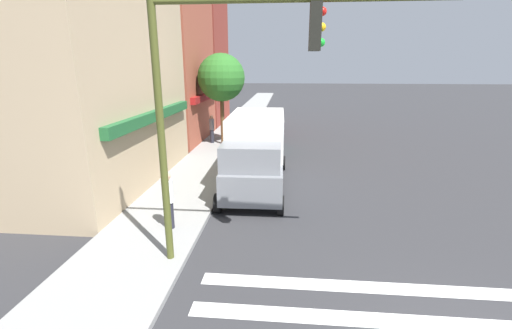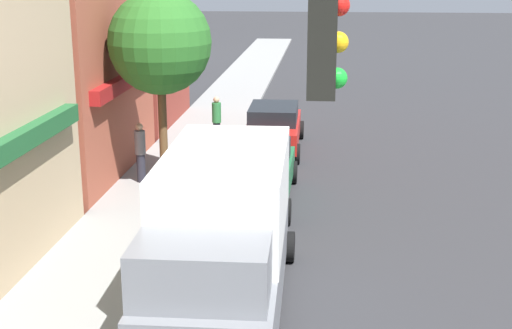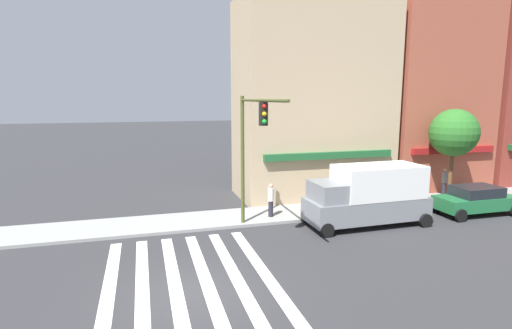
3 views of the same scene
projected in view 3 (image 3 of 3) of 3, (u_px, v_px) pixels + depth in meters
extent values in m
plane|color=#2D2D30|center=(193.00, 292.00, 13.22)|extent=(200.00, 200.00, 0.00)
cube|color=gray|center=(175.00, 223.00, 20.32)|extent=(120.00, 3.00, 0.15)
cube|color=silver|center=(107.00, 303.00, 12.48)|extent=(0.45, 10.80, 0.01)
cube|color=silver|center=(142.00, 299.00, 12.78)|extent=(0.45, 10.80, 0.01)
cube|color=silver|center=(177.00, 294.00, 13.07)|extent=(0.45, 10.80, 0.01)
cube|color=silver|center=(209.00, 290.00, 13.36)|extent=(0.45, 10.80, 0.01)
cube|color=silver|center=(241.00, 286.00, 13.66)|extent=(0.45, 10.80, 0.01)
cube|color=silver|center=(271.00, 282.00, 13.95)|extent=(0.45, 10.80, 0.01)
cube|color=tan|center=(313.00, 100.00, 25.62)|extent=(9.62, 5.00, 12.41)
cube|color=#1E592D|center=(330.00, 155.00, 23.63)|extent=(8.18, 0.30, 0.40)
cube|color=#9E4C38|center=(431.00, 77.00, 27.78)|extent=(7.38, 5.00, 15.54)
cube|color=maroon|center=(454.00, 150.00, 26.05)|extent=(6.27, 0.30, 0.40)
cylinder|color=#474C1E|center=(243.00, 162.00, 19.66)|extent=(0.18, 0.18, 6.46)
cylinder|color=#474C1E|center=(261.00, 100.00, 16.17)|extent=(0.12, 6.31, 0.12)
cube|color=black|center=(263.00, 114.00, 15.95)|extent=(0.32, 0.24, 0.95)
sphere|color=red|center=(264.00, 106.00, 15.78)|extent=(0.18, 0.18, 0.18)
sphere|color=#EAAD14|center=(264.00, 114.00, 15.83)|extent=(0.18, 0.18, 0.18)
sphere|color=green|center=(264.00, 122.00, 15.88)|extent=(0.18, 0.18, 0.18)
cube|color=slate|center=(366.00, 208.00, 20.05)|extent=(6.24, 2.32, 1.10)
cube|color=silver|center=(378.00, 181.00, 20.00)|extent=(4.38, 2.28, 1.60)
cube|color=slate|center=(331.00, 191.00, 19.35)|extent=(1.78, 2.12, 0.90)
cylinder|color=black|center=(308.00, 217.00, 20.46)|extent=(0.68, 0.22, 0.68)
cylinder|color=black|center=(327.00, 230.00, 18.37)|extent=(0.68, 0.22, 0.68)
cylinder|color=black|center=(398.00, 209.00, 21.92)|extent=(0.68, 0.22, 0.68)
cylinder|color=black|center=(426.00, 220.00, 19.83)|extent=(0.68, 0.22, 0.68)
cube|color=#1E6638|center=(475.00, 202.00, 21.94)|extent=(4.42, 1.84, 0.70)
cube|color=black|center=(476.00, 191.00, 21.83)|extent=(2.43, 1.68, 0.55)
cylinder|color=black|center=(436.00, 207.00, 22.36)|extent=(0.68, 0.22, 0.68)
cylinder|color=black|center=(461.00, 216.00, 20.65)|extent=(0.68, 0.22, 0.68)
cylinder|color=black|center=(487.00, 202.00, 23.33)|extent=(0.68, 0.22, 0.68)
cylinder|color=#23232D|center=(271.00, 209.00, 21.08)|extent=(0.26, 0.26, 0.85)
cylinder|color=silver|center=(271.00, 194.00, 20.95)|extent=(0.32, 0.32, 0.70)
sphere|color=tan|center=(271.00, 186.00, 20.88)|extent=(0.22, 0.22, 0.22)
cylinder|color=#23232D|center=(444.00, 189.00, 25.61)|extent=(0.26, 0.26, 0.85)
cylinder|color=slate|center=(445.00, 177.00, 25.48)|extent=(0.32, 0.32, 0.70)
sphere|color=tan|center=(445.00, 170.00, 25.40)|extent=(0.22, 0.22, 0.22)
cylinder|color=brown|center=(450.00, 174.00, 24.62)|extent=(0.24, 0.24, 3.12)
sphere|color=#286623|center=(454.00, 133.00, 24.20)|extent=(2.88, 2.88, 2.88)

